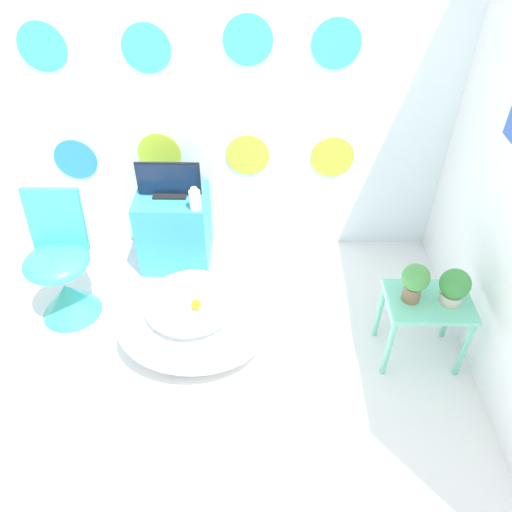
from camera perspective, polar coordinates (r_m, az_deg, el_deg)
ground_plane at (r=2.77m, az=-9.52°, el=-24.19°), size 12.00×12.00×0.00m
wall_back_dotted at (r=3.40m, az=-6.78°, el=19.58°), size 4.41×0.05×2.60m
bathtub at (r=3.05m, az=-7.19°, el=-7.86°), size 0.91×0.67×0.44m
rubber_duck at (r=2.81m, az=-6.86°, el=-5.46°), size 0.06×0.06×0.07m
chair at (r=3.45m, az=-21.14°, el=-2.58°), size 0.41×0.41×0.87m
tv_cabinet at (r=3.68m, az=-9.26°, el=3.11°), size 0.49×0.42×0.58m
tv at (r=3.46m, az=-9.95°, el=8.41°), size 0.44×0.12×0.25m
vase at (r=3.32m, az=-7.00°, el=6.44°), size 0.08×0.08×0.16m
side_table at (r=3.05m, az=18.88°, el=-5.90°), size 0.48×0.35×0.47m
potted_plant_left at (r=2.87m, az=17.72°, el=-2.72°), size 0.15×0.15×0.24m
potted_plant_right at (r=2.95m, az=21.73°, el=-3.20°), size 0.17×0.17×0.22m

